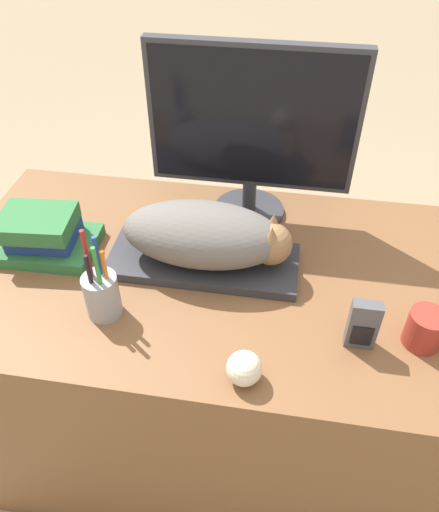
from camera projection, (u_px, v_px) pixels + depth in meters
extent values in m
cube|color=brown|center=(235.00, 367.00, 1.42)|extent=(1.40, 0.71, 0.74)
cube|color=#2D2D33|center=(203.00, 261.00, 1.19)|extent=(0.45, 0.18, 0.02)
ellipsoid|color=#66605B|center=(202.00, 234.00, 1.13)|extent=(0.37, 0.18, 0.14)
sphere|color=olive|center=(271.00, 244.00, 1.12)|extent=(0.10, 0.10, 0.10)
cone|color=olive|center=(272.00, 235.00, 1.07)|extent=(0.03, 0.03, 0.04)
cone|color=olive|center=(274.00, 221.00, 1.11)|extent=(0.03, 0.03, 0.04)
cylinder|color=#333338|center=(249.00, 210.00, 1.35)|extent=(0.19, 0.19, 0.02)
cylinder|color=#333338|center=(249.00, 193.00, 1.31)|extent=(0.04, 0.04, 0.10)
cube|color=#333338|center=(253.00, 118.00, 1.17)|extent=(0.50, 0.03, 0.35)
cube|color=black|center=(253.00, 120.00, 1.16)|extent=(0.48, 0.01, 0.33)
cylinder|color=#9E2D23|center=(425.00, 329.00, 1.00)|extent=(0.08, 0.08, 0.08)
cylinder|color=#939399|center=(102.00, 296.00, 1.05)|extent=(0.07, 0.07, 0.10)
cylinder|color=orange|center=(106.00, 276.00, 1.01)|extent=(0.01, 0.01, 0.13)
cylinder|color=#1E47B2|center=(100.00, 267.00, 1.02)|extent=(0.01, 0.01, 0.16)
cylinder|color=#B21E1E|center=(89.00, 265.00, 1.00)|extent=(0.01, 0.01, 0.18)
cylinder|color=black|center=(91.00, 280.00, 1.00)|extent=(0.01, 0.01, 0.13)
cylinder|color=#338C38|center=(99.00, 277.00, 0.99)|extent=(0.01, 0.01, 0.16)
sphere|color=beige|center=(244.00, 368.00, 0.93)|extent=(0.07, 0.07, 0.07)
cube|color=#4C4C51|center=(363.00, 325.00, 0.98)|extent=(0.06, 0.03, 0.12)
cube|color=black|center=(362.00, 336.00, 0.98)|extent=(0.04, 0.00, 0.05)
cube|color=#2D6B38|center=(52.00, 245.00, 1.23)|extent=(0.22, 0.17, 0.03)
cube|color=navy|center=(44.00, 233.00, 1.21)|extent=(0.16, 0.13, 0.04)
cube|color=#2D6B38|center=(36.00, 222.00, 1.17)|extent=(0.18, 0.15, 0.04)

